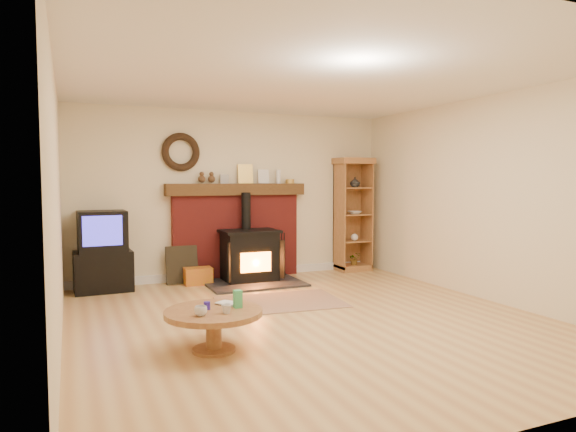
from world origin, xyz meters
name	(u,v)px	position (x,y,z in m)	size (l,w,h in m)	color
ground	(311,320)	(0.00, 0.00, 0.00)	(5.50, 5.50, 0.00)	tan
room_shell	(306,163)	(-0.02, 0.09, 1.72)	(5.02, 5.52, 2.61)	beige
chimney_breast	(237,227)	(0.00, 2.67, 0.80)	(2.20, 0.22, 1.78)	maroon
wood_stove	(250,257)	(0.08, 2.28, 0.39)	(1.40, 1.00, 1.34)	black
area_rug	(280,302)	(0.01, 0.89, 0.01)	(1.53, 1.05, 0.01)	brown
tv_unit	(103,253)	(-1.99, 2.47, 0.53)	(0.78, 0.57, 1.11)	black
curio_cabinet	(352,214)	(2.02, 2.55, 0.95)	(0.61, 0.44, 1.90)	brown
firelog_box	(198,276)	(-0.68, 2.40, 0.12)	(0.40, 0.25, 0.25)	#CBB607
leaning_painting	(182,265)	(-0.89, 2.55, 0.28)	(0.47, 0.03, 0.56)	black
fire_tools	(281,268)	(0.69, 2.50, 0.13)	(0.16, 0.16, 0.70)	black
coffee_table	(214,318)	(-1.24, -0.58, 0.31)	(0.88, 0.88, 0.54)	brown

